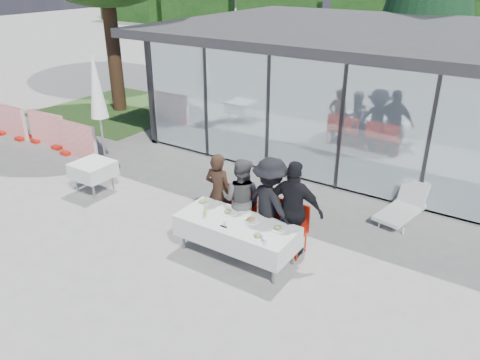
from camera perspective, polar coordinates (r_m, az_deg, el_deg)
name	(u,v)px	position (r m, az deg, el deg)	size (l,w,h in m)	color
ground	(201,254)	(9.03, -4.78, -8.99)	(90.00, 90.00, 0.00)	gray
pavilion	(432,76)	(14.54, 22.38, 11.67)	(14.80, 8.80, 3.44)	gray
treeline	(441,12)	(34.61, 23.30, 18.34)	(62.50, 2.00, 4.40)	#153611
dining_table	(236,231)	(8.66, -0.43, -6.27)	(2.26, 0.96, 0.75)	silver
diner_a	(219,193)	(9.39, -2.62, -1.57)	(0.61, 0.61, 1.68)	#311F16
diner_chair_a	(223,204)	(9.62, -2.13, -2.90)	(0.44, 0.44, 0.97)	red
diner_b	(241,199)	(9.11, 0.15, -2.37)	(0.82, 0.82, 1.69)	#4D4D4D
diner_chair_b	(245,211)	(9.35, 0.58, -3.76)	(0.44, 0.44, 0.97)	red
diner_c	(270,204)	(8.77, 3.72, -2.98)	(1.20, 1.20, 1.85)	black
diner_chair_c	(273,220)	(9.06, 4.06, -4.84)	(0.44, 0.44, 0.97)	red
diner_d	(294,210)	(8.57, 6.55, -3.67)	(1.11, 1.11, 1.90)	black
diner_chair_d	(296,227)	(8.87, 6.80, -5.67)	(0.44, 0.44, 0.97)	red
plate_a	(202,202)	(9.20, -4.61, -2.69)	(0.29, 0.29, 0.07)	silver
plate_b	(228,212)	(8.82, -1.45, -3.92)	(0.29, 0.29, 0.07)	silver
plate_c	(251,220)	(8.55, 1.38, -4.90)	(0.29, 0.29, 0.07)	silver
plate_d	(278,228)	(8.33, 4.67, -5.87)	(0.29, 0.29, 0.07)	silver
plate_extra	(258,236)	(8.08, 2.20, -6.83)	(0.29, 0.29, 0.07)	silver
juice_bottle	(205,213)	(8.70, -4.26, -3.98)	(0.06, 0.06, 0.16)	#87C050
drinking_glasses	(251,233)	(8.10, 1.34, -6.51)	(0.98, 0.22, 0.10)	silver
folded_eyeglasses	(224,227)	(8.38, -2.01, -5.69)	(0.14, 0.03, 0.01)	black
spare_table_left	(93,170)	(11.68, -17.49, 1.20)	(0.86, 0.86, 0.74)	silver
market_umbrella	(97,96)	(12.43, -17.00, 9.79)	(0.50, 0.50, 3.00)	black
lounger	(404,206)	(10.70, 19.32, -3.05)	(0.85, 1.42, 0.72)	silver
grass_patch	(120,109)	(18.44, -14.40, 8.35)	(5.00, 5.00, 0.02)	#385926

